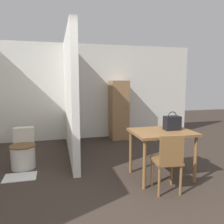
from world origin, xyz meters
TOP-DOWN VIEW (x-y plane):
  - ground_plane at (0.00, 0.00)m, footprint 16.00×16.00m
  - wall_back at (0.00, 3.84)m, footprint 5.77×0.12m
  - partition_wall at (-0.60, 2.56)m, footprint 0.12×2.44m
  - dining_table at (0.72, 1.04)m, footprint 0.95×0.71m
  - wooden_chair at (0.57, 0.57)m, footprint 0.40×0.40m
  - toilet at (-1.49, 2.05)m, footprint 0.44×0.59m
  - handbag at (0.90, 1.06)m, footprint 0.25×0.15m
  - wooden_cabinet at (0.72, 3.52)m, footprint 0.45×0.50m
  - bath_mat at (-1.49, 1.59)m, footprint 0.50×0.34m
  - space_heater at (2.16, 3.03)m, footprint 0.26×0.16m

SIDE VIEW (x-z plane):
  - ground_plane at x=0.00m, z-range 0.00..0.00m
  - bath_mat at x=-1.49m, z-range 0.00..0.01m
  - space_heater at x=2.16m, z-range 0.00..0.49m
  - toilet at x=-1.49m, z-range -0.06..0.62m
  - wooden_chair at x=0.57m, z-range 0.05..0.89m
  - dining_table at x=0.72m, z-range 0.28..1.05m
  - wooden_cabinet at x=0.72m, z-range 0.00..1.55m
  - handbag at x=0.90m, z-range 0.73..1.03m
  - wall_back at x=0.00m, z-range 0.00..2.50m
  - partition_wall at x=-0.60m, z-range 0.00..2.50m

